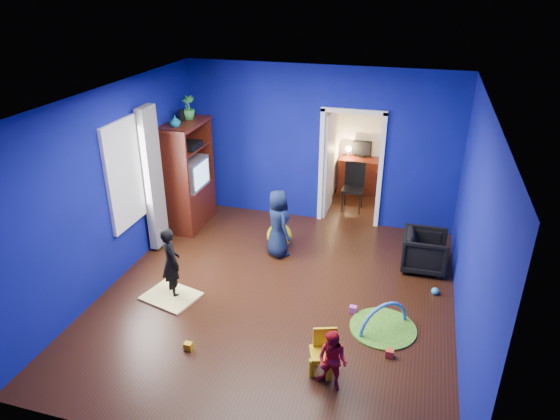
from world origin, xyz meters
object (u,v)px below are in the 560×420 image
(toddler_red, at_px, (332,361))
(tv_armoire, at_px, (188,175))
(crt_tv, at_px, (190,173))
(study_desk, at_px, (359,175))
(hopper_ball, at_px, (279,236))
(vase, at_px, (175,121))
(child_navy, at_px, (278,223))
(armchair, at_px, (425,251))
(folding_chair, at_px, (353,188))
(child_black, at_px, (171,262))
(kid_chair, at_px, (322,355))
(play_mat, at_px, (383,328))

(toddler_red, bearing_deg, tv_armoire, 153.23)
(crt_tv, bearing_deg, study_desk, 40.89)
(crt_tv, relative_size, hopper_ball, 1.62)
(vase, bearing_deg, child_navy, -10.58)
(armchair, distance_m, child_navy, 2.38)
(crt_tv, bearing_deg, tv_armoire, 180.00)
(child_navy, relative_size, hopper_ball, 2.69)
(toddler_red, distance_m, vase, 4.81)
(hopper_ball, distance_m, folding_chair, 2.11)
(armchair, bearing_deg, folding_chair, 36.37)
(child_black, distance_m, tv_armoire, 2.35)
(armchair, distance_m, tv_armoire, 4.33)
(kid_chair, distance_m, play_mat, 1.21)
(child_black, bearing_deg, tv_armoire, -30.66)
(child_navy, relative_size, vase, 5.99)
(tv_armoire, height_order, kid_chair, tv_armoire)
(vase, height_order, folding_chair, vase)
(tv_armoire, bearing_deg, crt_tv, 0.00)
(toddler_red, xyz_separation_m, vase, (-3.31, 3.06, 1.68))
(kid_chair, xyz_separation_m, study_desk, (-0.34, 5.57, 0.12))
(vase, xyz_separation_m, play_mat, (3.79, -1.85, -2.05))
(child_black, bearing_deg, vase, -27.94)
(kid_chair, bearing_deg, crt_tv, 115.31)
(hopper_ball, bearing_deg, crt_tv, 167.39)
(play_mat, relative_size, study_desk, 1.00)
(play_mat, bearing_deg, child_black, -179.45)
(child_navy, relative_size, tv_armoire, 0.59)
(crt_tv, distance_m, study_desk, 3.73)
(vase, xyz_separation_m, kid_chair, (3.16, -2.86, -1.81))
(child_black, distance_m, kid_chair, 2.63)
(armchair, relative_size, hopper_ball, 1.60)
(armchair, distance_m, hopper_ball, 2.41)
(child_navy, bearing_deg, child_black, 100.50)
(toddler_red, height_order, study_desk, toddler_red)
(crt_tv, relative_size, study_desk, 0.80)
(child_black, xyz_separation_m, crt_tv, (-0.70, 2.18, 0.48))
(armchair, height_order, folding_chair, folding_chair)
(armchair, bearing_deg, kid_chair, 157.40)
(play_mat, xyz_separation_m, study_desk, (-0.97, 4.56, 0.36))
(child_black, height_order, play_mat, child_black)
(crt_tv, distance_m, play_mat, 4.44)
(tv_armoire, bearing_deg, toddler_red, -45.39)
(armchair, xyz_separation_m, crt_tv, (-4.21, 0.44, 0.70))
(child_black, bearing_deg, folding_chair, -79.16)
(armchair, height_order, play_mat, armchair)
(crt_tv, height_order, play_mat, crt_tv)
(armchair, xyz_separation_m, study_desk, (-1.43, 2.85, 0.06))
(vase, height_order, play_mat, vase)
(tv_armoire, bearing_deg, study_desk, 40.49)
(toddler_red, xyz_separation_m, hopper_ball, (-1.47, 2.96, -0.16))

